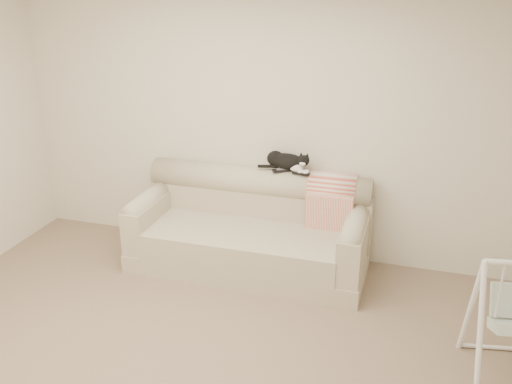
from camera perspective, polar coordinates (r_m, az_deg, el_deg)
ground_plane at (r=4.30m, az=-6.62°, el=-17.16°), size 5.00×5.00×0.00m
room_shell at (r=3.56m, az=-7.66°, el=2.44°), size 5.04×4.04×2.60m
sofa at (r=5.42m, az=-0.53°, el=-3.92°), size 2.20×0.93×0.90m
remote_a at (r=5.35m, az=2.62°, el=2.19°), size 0.18×0.13×0.03m
remote_b at (r=5.29m, az=4.55°, el=1.88°), size 0.18×0.07×0.02m
tuxedo_cat at (r=5.33m, az=3.11°, el=3.09°), size 0.51×0.23×0.20m
throw_blanket at (r=5.32m, az=7.64°, el=-0.21°), size 0.44×0.38×0.58m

